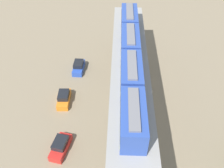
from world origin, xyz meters
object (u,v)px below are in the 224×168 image
at_px(train, 131,58).
at_px(parked_car_orange, 64,98).
at_px(parked_car_red, 61,146).
at_px(parked_car_blue, 79,67).

distance_m(train, parked_car_orange, 13.83).
xyz_separation_m(parked_car_orange, parked_car_red, (1.19, -8.97, 0.00)).
bearing_deg(parked_car_orange, parked_car_red, -84.59).
bearing_deg(train, parked_car_red, -138.70).
xyz_separation_m(parked_car_red, parked_car_blue, (0.10, 17.23, 0.00)).
bearing_deg(parked_car_blue, parked_car_orange, -96.73).
distance_m(parked_car_orange, parked_car_red, 9.05).
distance_m(train, parked_car_red, 15.24).
height_order(train, parked_car_orange, train).
relative_size(train, parked_car_blue, 6.43).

